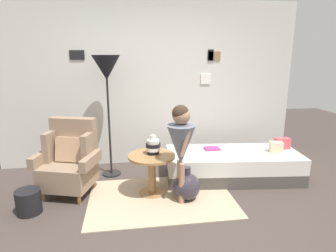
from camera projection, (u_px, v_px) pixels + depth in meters
ground_plane at (167, 224)px, 3.08m from camera, size 12.00×12.00×0.00m
gallery_wall at (150, 84)px, 4.63m from camera, size 4.80×0.12×2.60m
rug at (161, 198)px, 3.63m from camera, size 1.80×1.23×0.01m
armchair at (70, 160)px, 3.72m from camera, size 0.87×0.75×0.97m
daybed at (232, 165)px, 4.20m from camera, size 1.97×0.99×0.40m
pillow_head at (282, 143)px, 4.28m from camera, size 0.22×0.13×0.16m
pillow_mid at (276, 147)px, 4.14m from camera, size 0.20×0.16×0.15m
side_table at (152, 166)px, 3.67m from camera, size 0.60×0.60×0.53m
vase_striped at (153, 146)px, 3.66m from camera, size 0.19×0.19×0.25m
floor_lamp at (106, 72)px, 4.00m from camera, size 0.40×0.40×1.77m
person_child at (181, 141)px, 3.37m from camera, size 0.34×0.34×1.22m
book_on_daybed at (212, 148)px, 4.26m from camera, size 0.22×0.16×0.03m
demijohn_near at (186, 186)px, 3.58m from camera, size 0.34×0.34×0.43m
magazine_basket at (29, 202)px, 3.27m from camera, size 0.28×0.28×0.28m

